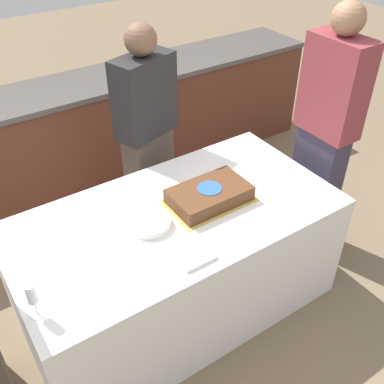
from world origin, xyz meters
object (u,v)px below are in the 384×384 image
at_px(person_seated_right, 325,135).
at_px(wine_glass, 32,296).
at_px(plate_stack, 150,223).
at_px(person_cutting_cake, 147,140).
at_px(cake, 209,195).

bearing_deg(person_seated_right, wine_glass, -82.90).
bearing_deg(plate_stack, person_seated_right, 0.66).
bearing_deg(wine_glass, person_seated_right, 7.10).
bearing_deg(person_cutting_cake, wine_glass, 24.33).
distance_m(plate_stack, person_seated_right, 1.30).
relative_size(wine_glass, person_cutting_cake, 0.12).
distance_m(cake, plate_stack, 0.38).
bearing_deg(person_seated_right, cake, -89.09).
height_order(plate_stack, wine_glass, wine_glass).
bearing_deg(wine_glass, plate_stack, 18.81).
distance_m(wine_glass, person_cutting_cake, 1.42).
height_order(plate_stack, person_cutting_cake, person_cutting_cake).
bearing_deg(plate_stack, person_cutting_cake, 61.60).
relative_size(person_cutting_cake, person_seated_right, 0.92).
bearing_deg(cake, wine_glass, -167.70).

